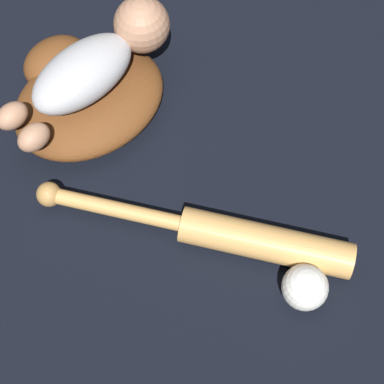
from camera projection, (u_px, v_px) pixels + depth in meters
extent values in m
plane|color=black|center=(76.00, 125.00, 1.25)|extent=(6.00, 6.00, 0.00)
ellipsoid|color=brown|center=(89.00, 100.00, 1.22)|extent=(0.37, 0.34, 0.08)
ellipsoid|color=brown|center=(57.00, 62.00, 1.26)|extent=(0.17, 0.15, 0.08)
ellipsoid|color=#B2B2B7|center=(83.00, 73.00, 1.14)|extent=(0.24, 0.17, 0.08)
sphere|color=tan|center=(142.00, 25.00, 1.18)|extent=(0.11, 0.11, 0.11)
ellipsoid|color=tan|center=(12.00, 116.00, 1.13)|extent=(0.07, 0.06, 0.05)
ellipsoid|color=tan|center=(34.00, 138.00, 1.11)|extent=(0.07, 0.06, 0.05)
cylinder|color=tan|center=(266.00, 243.00, 1.10)|extent=(0.13, 0.31, 0.06)
cylinder|color=tan|center=(115.00, 209.00, 1.13)|extent=(0.09, 0.24, 0.03)
sphere|color=#B68649|center=(49.00, 194.00, 1.14)|extent=(0.05, 0.05, 0.05)
sphere|color=white|center=(305.00, 287.00, 1.06)|extent=(0.08, 0.08, 0.08)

